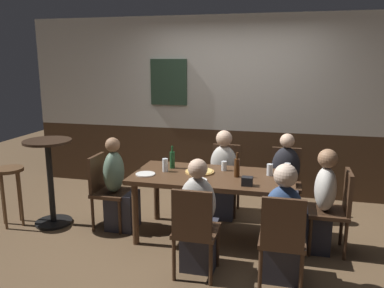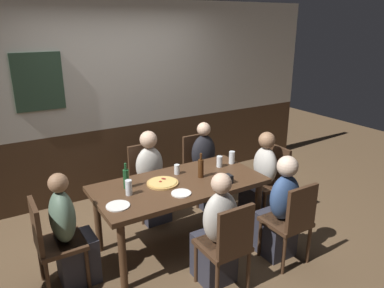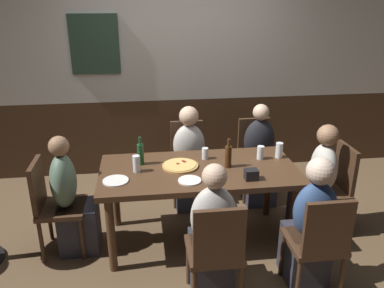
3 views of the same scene
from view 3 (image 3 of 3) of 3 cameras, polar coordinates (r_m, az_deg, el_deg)
name	(u,v)px [view 3 (image 3 of 3)]	position (r m, az deg, el deg)	size (l,w,h in m)	color
ground_plane	(198,238)	(3.87, 0.95, -13.59)	(12.00, 12.00, 0.00)	brown
wall_back	(179,71)	(4.89, -1.89, 10.60)	(6.40, 0.13, 2.60)	#3D2819
dining_table	(199,177)	(3.53, 1.01, -4.79)	(1.76, 0.86, 0.74)	#472D1C
chair_head_east	(333,184)	(3.99, 19.83, -5.54)	(0.40, 0.40, 0.88)	#422B1C
chair_head_west	(52,202)	(3.67, -19.67, -7.95)	(0.40, 0.40, 0.88)	#422B1C
chair_right_near	(319,241)	(3.12, 18.01, -13.24)	(0.40, 0.40, 0.88)	#422B1C
chair_mid_near	(216,249)	(2.90, 3.51, -15.01)	(0.40, 0.40, 0.88)	#422B1C
chair_right_far	(255,153)	(4.51, 9.19, -1.33)	(0.40, 0.40, 0.88)	#422B1C
chair_mid_far	(188,157)	(4.36, -0.62, -1.85)	(0.40, 0.40, 0.88)	#422B1C
person_head_east	(316,188)	(3.93, 17.63, -6.19)	(0.37, 0.34, 1.10)	#2D2D38
person_head_west	(72,204)	(3.65, -17.05, -8.41)	(0.37, 0.34, 1.10)	#2D2D38
person_right_near	(310,231)	(3.26, 16.75, -12.03)	(0.34, 0.37, 1.11)	#2D2D38
person_mid_near	(212,239)	(3.05, 2.91, -13.72)	(0.34, 0.37, 1.11)	#2D2D38
person_right_far	(259,162)	(4.38, 9.75, -2.58)	(0.34, 0.37, 1.10)	#2D2D38
person_mid_far	(190,165)	(4.22, -0.36, -3.05)	(0.34, 0.37, 1.11)	#2D2D38
pizza	(180,166)	(3.53, -1.73, -3.15)	(0.33, 0.33, 0.03)	tan
highball_clear	(260,154)	(3.73, 9.94, -1.37)	(0.07, 0.07, 0.13)	silver
pint_glass_pale	(205,154)	(3.68, 1.92, -1.49)	(0.06, 0.06, 0.11)	silver
pint_glass_stout	(279,151)	(3.79, 12.57, -1.03)	(0.07, 0.07, 0.15)	silver
pint_glass_amber	(137,165)	(3.44, -8.09, -3.00)	(0.06, 0.06, 0.15)	silver
beer_bottle_green	(141,154)	(3.57, -7.51, -1.39)	(0.06, 0.06, 0.26)	#194723
beer_bottle_brown	(228,156)	(3.50, 5.31, -1.74)	(0.06, 0.06, 0.27)	#42230F
plate_white_large	(116,181)	(3.32, -11.07, -5.27)	(0.22, 0.22, 0.01)	white
plate_white_small	(190,180)	(3.27, -0.34, -5.34)	(0.19, 0.19, 0.01)	white
condiment_caddy	(251,174)	(3.32, 8.64, -4.41)	(0.11, 0.09, 0.09)	black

